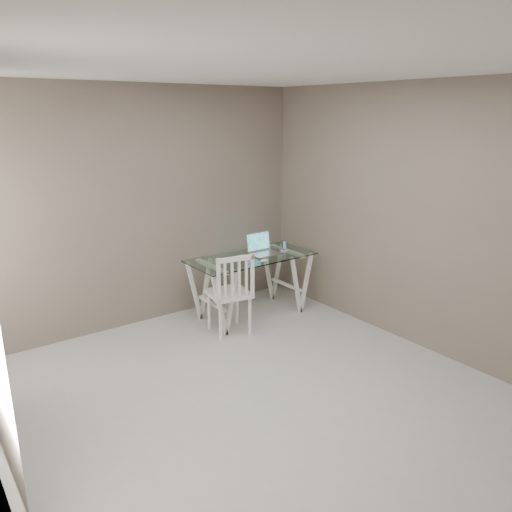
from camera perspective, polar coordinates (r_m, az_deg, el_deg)
The scene contains 7 objects.
room at distance 3.78m, azimuth 0.14°, elevation 5.82°, with size 4.50×4.52×2.71m.
desk at distance 6.01m, azimuth -0.54°, elevation -3.40°, with size 1.50×0.70×0.75m.
chair at distance 5.46m, azimuth -2.82°, elevation -3.97°, with size 0.50×0.50×0.94m.
laptop at distance 6.02m, azimuth 0.71°, elevation 0.85°, with size 0.35×0.29×0.25m.
keyboard at distance 5.85m, azimuth -2.12°, elevation -0.17°, with size 0.27×0.12×0.01m, color silver.
mouse at distance 5.69m, azimuth 0.94°, elevation -0.51°, with size 0.10×0.06×0.03m, color white.
phone_dock at distance 6.15m, azimuth 3.27°, elevation 0.92°, with size 0.07×0.07×0.12m.
Camera 1 is at (-2.27, -2.98, 2.40)m, focal length 35.00 mm.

